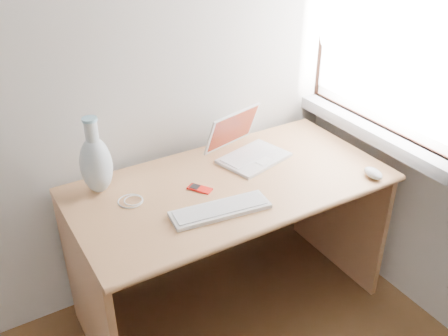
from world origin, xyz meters
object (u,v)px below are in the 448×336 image
vase (96,163)px  laptop (249,147)px  external_keyboard (220,210)px  desk (221,212)px

vase → laptop: bearing=-5.2°
external_keyboard → vase: bearing=139.9°
external_keyboard → vase: vase is taller
laptop → vase: 0.70m
laptop → vase: size_ratio=1.04×
desk → external_keyboard: bearing=-121.1°
desk → external_keyboard: (-0.15, -0.25, 0.21)m
laptop → external_keyboard: bearing=-151.5°
laptop → external_keyboard: size_ratio=0.85×
laptop → vase: bearing=160.4°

